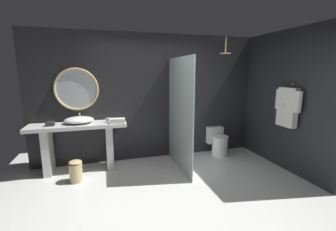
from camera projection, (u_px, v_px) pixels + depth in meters
ground_plane at (181, 203)px, 3.23m from camera, size 5.76×5.76×0.00m
back_wall_panel at (151, 98)px, 4.77m from camera, size 4.80×0.10×2.60m
side_wall_right at (284, 100)px, 4.34m from camera, size 0.10×2.47×2.60m
vanity_counter at (79, 140)px, 4.21m from camera, size 1.73×0.50×0.90m
vessel_sink at (79, 120)px, 4.18m from camera, size 0.52×0.43×0.17m
tumbler_cup at (108, 120)px, 4.28m from camera, size 0.08×0.08×0.08m
tissue_box at (50, 124)px, 3.99m from camera, size 0.14×0.12×0.07m
round_wall_mirror at (77, 89)px, 4.25m from camera, size 0.80×0.04×0.80m
shower_glass_panel at (180, 114)px, 4.24m from camera, size 0.02×1.35×2.10m
rain_shower_head at (225, 52)px, 4.44m from camera, size 0.21×0.21×0.32m
hanging_bathrobe at (288, 105)px, 4.08m from camera, size 0.20×0.56×0.77m
toilet at (218, 142)px, 5.06m from camera, size 0.36×0.53×0.60m
waste_bin at (76, 171)px, 3.82m from camera, size 0.21×0.21×0.38m
folded_hand_towel at (117, 121)px, 4.19m from camera, size 0.29×0.17×0.09m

